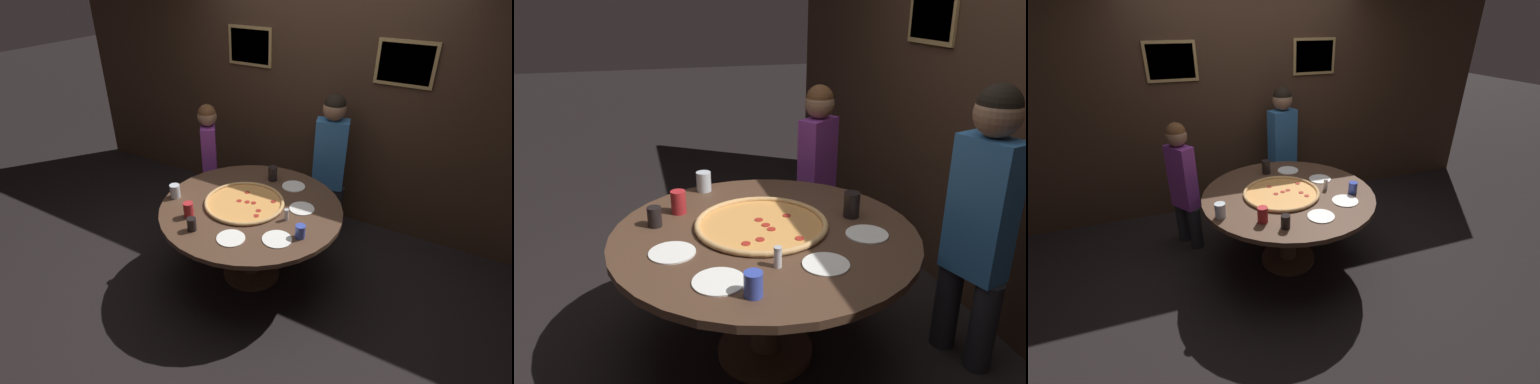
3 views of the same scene
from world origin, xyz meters
The scene contains 16 objects.
ground_plane centered at (0.00, 0.00, 0.00)m, with size 24.00×24.00×0.00m, color black.
back_wall centered at (0.00, 1.37, 1.30)m, with size 6.40×0.08×2.60m.
dining_table centered at (0.00, 0.00, 0.61)m, with size 1.54×1.54×0.74m.
giant_pizza centered at (-0.07, 0.00, 0.75)m, with size 0.69×0.69×0.03m.
drink_cup_near_left centered at (-0.06, 0.50, 0.81)m, with size 0.09×0.09×0.14m, color black.
drink_cup_far_right centered at (-0.65, -0.21, 0.80)m, with size 0.09×0.09×0.12m, color silver.
drink_cup_front_edge centered at (0.54, -0.19, 0.79)m, with size 0.08×0.08×0.11m, color #384CB7.
drink_cup_centre_back centered at (-0.22, -0.52, 0.79)m, with size 0.07×0.07×0.11m, color black.
drink_cup_near_right centered at (-0.35, -0.39, 0.80)m, with size 0.08×0.08×0.13m, color #B22328.
white_plate_far_back centered at (0.10, -0.47, 0.74)m, with size 0.22×0.22×0.01m, color white.
white_plate_beside_cup centered at (0.41, -0.30, 0.74)m, with size 0.22×0.22×0.01m, color white.
white_plate_right_side centered at (0.39, 0.17, 0.74)m, with size 0.21×0.21×0.01m, color white.
white_plate_left_side centered at (0.17, 0.48, 0.74)m, with size 0.21×0.21×0.01m, color white.
condiment_shaker centered at (0.35, -0.03, 0.79)m, with size 0.04×0.04×0.10m.
diner_far_right centered at (-0.87, 0.61, 0.74)m, with size 0.28×0.34×1.31m.
diner_far_left centered at (0.30, 1.02, 0.84)m, with size 0.39×0.24×1.48m.
Camera 2 is at (2.18, -0.58, 1.84)m, focal length 35.00 mm.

